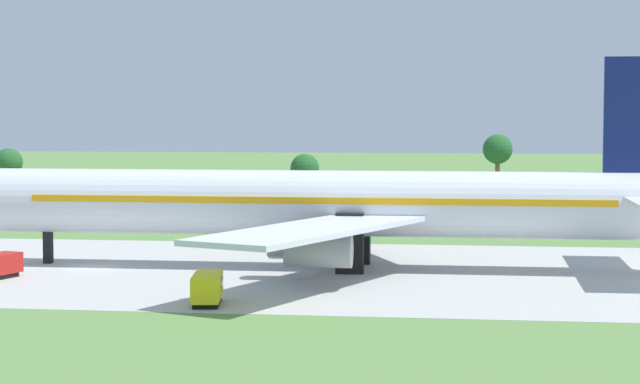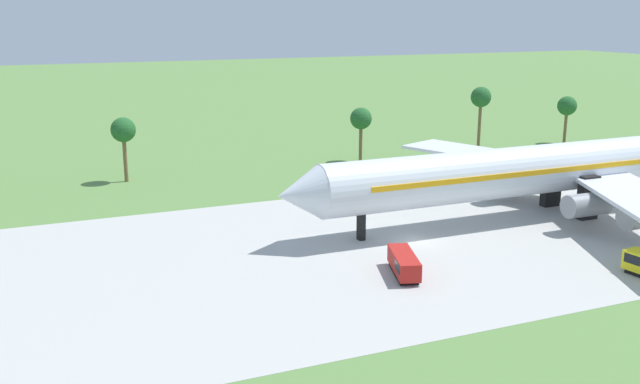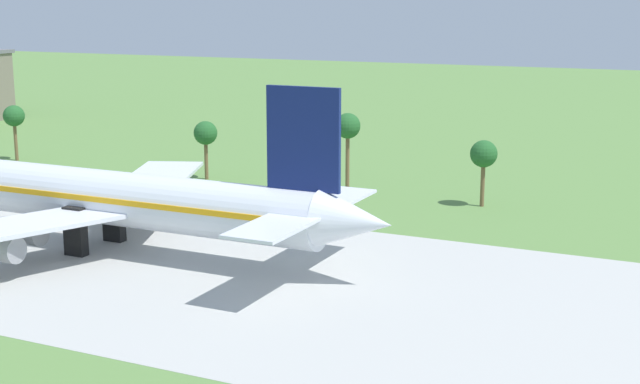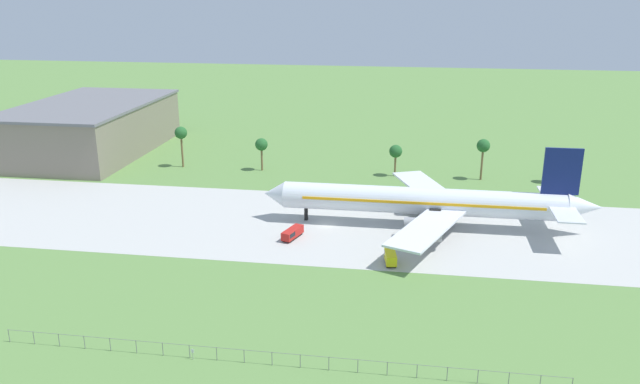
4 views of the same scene
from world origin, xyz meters
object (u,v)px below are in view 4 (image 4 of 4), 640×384
no_stopping_sign (193,353)px  terminal_building (90,128)px  jet_airliner (429,202)px  baggage_tug (292,233)px  fuel_truck (390,257)px

no_stopping_sign → terminal_building: bearing=123.7°
jet_airliner → terminal_building: 117.54m
baggage_tug → fuel_truck: bearing=-23.9°
jet_airliner → fuel_truck: size_ratio=13.94×
terminal_building → no_stopping_sign: bearing=-56.3°
jet_airliner → fuel_truck: jet_airliner is taller
jet_airliner → terminal_building: jet_airliner is taller
baggage_tug → no_stopping_sign: (-5.21, -46.34, -0.09)m
baggage_tug → terminal_building: (-77.63, 62.36, 6.82)m
jet_airliner → no_stopping_sign: size_ratio=43.44×
jet_airliner → no_stopping_sign: (-33.49, -57.76, -4.79)m
fuel_truck → terminal_building: size_ratio=0.09×
fuel_truck → no_stopping_sign: size_ratio=3.12×
jet_airliner → baggage_tug: (-28.28, -11.42, -4.70)m
jet_airliner → terminal_building: bearing=154.3°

